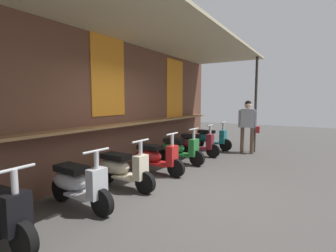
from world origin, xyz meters
The scene contains 9 objects.
ground_plane centered at (0.00, 0.00, 0.00)m, with size 28.16×28.16×0.00m, color #474442.
market_stall_facade centered at (-0.01, 1.83, 1.84)m, with size 10.06×2.60×3.29m.
scooter_silver centered at (-1.62, 1.08, 0.39)m, with size 0.48×1.40×0.97m.
scooter_cream centered at (-0.60, 1.08, 0.39)m, with size 0.46×1.40×0.97m.
scooter_red centered at (0.54, 1.08, 0.39)m, with size 0.46×1.40×0.97m.
scooter_green centered at (1.67, 1.08, 0.39)m, with size 0.50×1.40×0.97m.
scooter_maroon centered at (2.72, 1.08, 0.39)m, with size 0.49×1.40×0.97m.
scooter_teal centered at (3.93, 1.08, 0.39)m, with size 0.46×1.40×0.97m.
shopper_with_handbag centered at (3.94, -0.20, 1.02)m, with size 0.33×0.66×1.67m.
Camera 1 is at (-4.18, -2.12, 1.67)m, focal length 27.06 mm.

